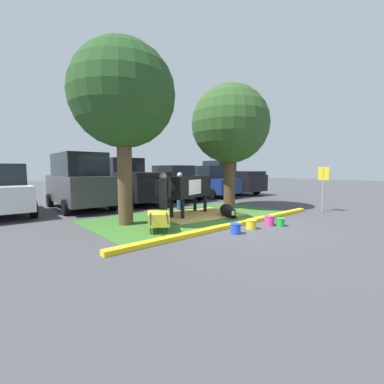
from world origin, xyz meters
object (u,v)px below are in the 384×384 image
wheelbarrow (158,219)px  bucket_green (280,222)px  bucket_blue (236,228)px  shade_tree_left (123,96)px  person_visitor_near (180,190)px  sedan_red (0,190)px  sedan_blue (173,183)px  pickup_truck_maroon (228,178)px  shade_tree_right (230,125)px  person_handler (163,197)px  bucket_pink (270,220)px  hatchback_white (207,182)px  bucket_yellow (251,224)px  pickup_truck_black (130,182)px  suv_dark_grey (79,181)px  parking_sign (323,180)px  calf_lying (227,211)px  cow_holstein (188,187)px

wheelbarrow → bucket_green: bearing=-30.2°
bucket_blue → shade_tree_left: bearing=119.7°
wheelbarrow → bucket_green: wheelbarrow is taller
person_visitor_near → sedan_red: (-6.10, 3.65, 0.09)m
sedan_blue → pickup_truck_maroon: pickup_truck_maroon is taller
shade_tree_right → person_handler: shade_tree_right is taller
bucket_pink → sedan_red: bearing=128.3°
shade_tree_left → hatchback_white: (8.08, 4.44, -3.12)m
bucket_yellow → hatchback_white: bearing=53.9°
person_handler → wheelbarrow: 0.98m
shade_tree_left → pickup_truck_black: shade_tree_left is taller
bucket_yellow → hatchback_white: (5.48, 7.51, 0.83)m
bucket_green → suv_dark_grey: (-3.63, 8.01, 1.13)m
bucket_green → wheelbarrow: bearing=149.8°
person_visitor_near → pickup_truck_black: 3.82m
wheelbarrow → shade_tree_right: bearing=17.3°
sedan_red → pickup_truck_black: 5.66m
bucket_blue → pickup_truck_maroon: 12.04m
person_handler → bucket_yellow: size_ratio=5.19×
shade_tree_right → sedan_red: shade_tree_right is taller
shade_tree_left → bucket_pink: shade_tree_left is taller
shade_tree_left → pickup_truck_black: size_ratio=1.06×
bucket_yellow → bucket_pink: bearing=-7.0°
suv_dark_grey → sedan_blue: (5.42, 0.08, -0.29)m
suv_dark_grey → sedan_blue: suv_dark_grey is taller
wheelbarrow → pickup_truck_maroon: 12.25m
person_handler → suv_dark_grey: size_ratio=0.37×
wheelbarrow → pickup_truck_black: size_ratio=0.28×
bucket_green → sedan_red: bearing=128.2°
bucket_green → bucket_blue: bearing=170.3°
parking_sign → shade_tree_right: bearing=126.5°
calf_lying → pickup_truck_maroon: 9.46m
person_visitor_near → bucket_blue: 4.61m
shade_tree_right → bucket_green: 5.30m
shade_tree_right → shade_tree_left: bearing=-179.4°
person_handler → bucket_pink: size_ratio=5.22×
shade_tree_right → person_handler: size_ratio=3.26×
sedan_red → bucket_green: bearing=-51.8°
sedan_blue → wheelbarrow: bearing=-130.0°
bucket_green → hatchback_white: size_ratio=0.06×
shade_tree_right → hatchback_white: 5.95m
pickup_truck_maroon → sedan_blue: bearing=-176.8°
shade_tree_right → suv_dark_grey: shade_tree_right is taller
shade_tree_left → person_visitor_near: size_ratio=3.47×
calf_lying → bucket_pink: size_ratio=3.89×
calf_lying → shade_tree_left: bearing=160.7°
cow_holstein → pickup_truck_black: bearing=88.2°
parking_sign → sedan_red: size_ratio=0.43×
hatchback_white → bucket_pink: bearing=-121.3°
bucket_blue → suv_dark_grey: 7.97m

